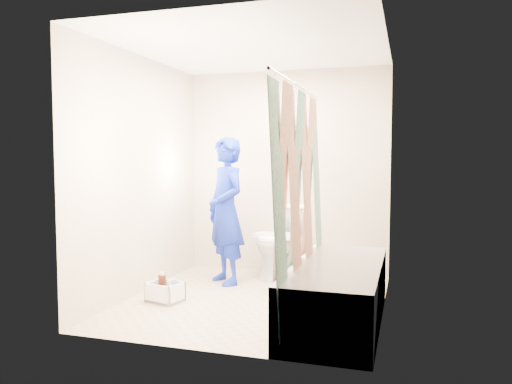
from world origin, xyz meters
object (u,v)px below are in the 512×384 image
(bathtub, at_px, (337,292))
(cleaning_caddy, at_px, (166,293))
(toilet, at_px, (281,240))
(plumber, at_px, (226,211))

(bathtub, relative_size, cleaning_caddy, 4.84)
(cleaning_caddy, bearing_deg, toilet, 73.77)
(bathtub, bearing_deg, toilet, 119.66)
(plumber, relative_size, cleaning_caddy, 4.41)
(bathtub, height_order, toilet, toilet)
(cleaning_caddy, bearing_deg, plumber, 84.56)
(plumber, bearing_deg, bathtub, 6.39)
(cleaning_caddy, bearing_deg, bathtub, 8.98)
(bathtub, xyz_separation_m, plumber, (-1.35, 0.99, 0.53))
(bathtub, distance_m, cleaning_caddy, 1.66)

